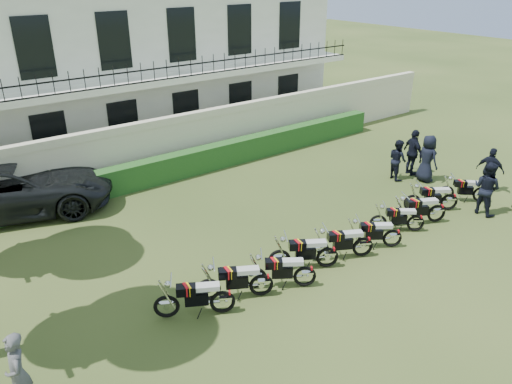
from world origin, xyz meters
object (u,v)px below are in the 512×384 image
(officer_2, at_px, (490,170))
(motorcycle_5, at_px, (393,234))
(motorcycle_7, at_px, (437,209))
(motorcycle_9, at_px, (482,191))
(officer_4, at_px, (398,159))
(motorcycle_1, at_px, (261,280))
(motorcycle_6, at_px, (416,219))
(motorcycle_8, at_px, (450,198))
(motorcycle_3, at_px, (328,252))
(officer_1, at_px, (487,188))
(suv, at_px, (12,189))
(officer_5, at_px, (413,153))
(inspector, at_px, (18,374))
(motorcycle_2, at_px, (305,272))
(motorcycle_4, at_px, (363,242))
(motorcycle_0, at_px, (222,297))
(officer_3, at_px, (427,158))

(officer_2, bearing_deg, motorcycle_5, 82.14)
(motorcycle_7, distance_m, motorcycle_9, 2.63)
(officer_4, bearing_deg, motorcycle_1, 126.63)
(motorcycle_6, xyz_separation_m, officer_2, (4.77, 0.35, 0.42))
(motorcycle_6, xyz_separation_m, motorcycle_8, (2.19, 0.26, 0.04))
(motorcycle_3, height_order, officer_1, officer_1)
(motorcycle_1, height_order, motorcycle_7, motorcycle_1)
(suv, distance_m, officer_5, 14.98)
(inspector, bearing_deg, motorcycle_3, 96.59)
(motorcycle_2, distance_m, motorcycle_6, 4.86)
(motorcycle_4, relative_size, officer_5, 0.93)
(officer_2, bearing_deg, inspector, 78.07)
(motorcycle_4, distance_m, motorcycle_9, 6.19)
(motorcycle_7, bearing_deg, officer_5, -14.59)
(motorcycle_8, bearing_deg, motorcycle_0, 124.31)
(officer_5, bearing_deg, motorcycle_1, 123.05)
(motorcycle_6, height_order, officer_3, officer_3)
(officer_4, bearing_deg, motorcycle_6, 155.10)
(motorcycle_1, xyz_separation_m, motorcycle_2, (1.16, -0.36, -0.02))
(motorcycle_7, relative_size, officer_1, 0.96)
(motorcycle_4, bearing_deg, officer_2, -59.47)
(suv, bearing_deg, motorcycle_8, -109.63)
(motorcycle_0, relative_size, motorcycle_5, 1.15)
(officer_4, distance_m, officer_5, 0.86)
(motorcycle_2, xyz_separation_m, motorcycle_3, (1.12, 0.31, 0.02))
(motorcycle_5, distance_m, officer_5, 6.23)
(motorcycle_3, bearing_deg, officer_2, -57.09)
(motorcycle_3, relative_size, officer_3, 0.92)
(motorcycle_2, bearing_deg, officer_2, -52.95)
(motorcycle_1, bearing_deg, motorcycle_3, -62.48)
(motorcycle_0, bearing_deg, officer_2, -60.23)
(motorcycle_5, xyz_separation_m, motorcycle_6, (1.38, 0.20, -0.02))
(officer_1, distance_m, officer_2, 2.03)
(officer_4, bearing_deg, officer_3, -119.97)
(officer_2, bearing_deg, motorcycle_9, 96.74)
(motorcycle_7, bearing_deg, inspector, 116.63)
(motorcycle_2, distance_m, motorcycle_5, 3.47)
(motorcycle_4, bearing_deg, motorcycle_0, 114.55)
(motorcycle_7, relative_size, officer_4, 1.11)
(motorcycle_7, height_order, officer_3, officer_3)
(motorcycle_6, distance_m, officer_3, 4.47)
(motorcycle_8, relative_size, officer_4, 1.00)
(motorcycle_0, height_order, motorcycle_1, motorcycle_1)
(motorcycle_2, height_order, officer_2, officer_2)
(motorcycle_0, xyz_separation_m, officer_2, (11.97, 0.12, 0.36))
(officer_2, bearing_deg, motorcycle_0, 77.67)
(motorcycle_5, xyz_separation_m, officer_4, (4.40, 3.40, 0.35))
(motorcycle_2, relative_size, officer_3, 0.87)
(officer_2, bearing_deg, motorcycle_8, 79.11)
(motorcycle_0, xyz_separation_m, suv, (-2.68, 8.84, 0.41))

